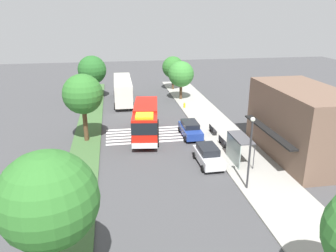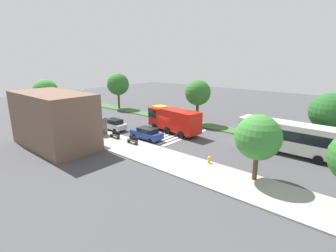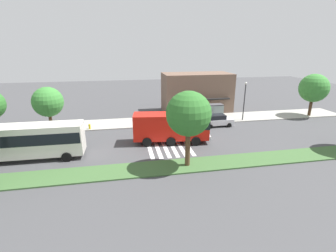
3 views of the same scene
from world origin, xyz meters
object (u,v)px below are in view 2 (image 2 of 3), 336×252
(street_lamp, at_px, (84,105))
(sidewalk_tree_east, at_px, (46,92))
(median_tree_far_west, at_px, (329,112))
(median_tree_center, at_px, (118,84))
(median_tree_west, at_px, (198,93))
(fire_truck, at_px, (172,119))
(bench_west_of_shelter, at_px, (133,140))
(sidewalk_tree_west, at_px, (258,138))
(bench_near_shelter, at_px, (115,135))
(parked_car_west, at_px, (147,133))
(bus_stop_shelter, at_px, (98,121))
(parked_car_mid, at_px, (114,124))
(fire_hydrant, at_px, (209,160))
(transit_bus, at_px, (286,135))

(street_lamp, bearing_deg, sidewalk_tree_east, 1.86)
(median_tree_far_west, height_order, median_tree_center, median_tree_center)
(median_tree_west, bearing_deg, fire_truck, 90.25)
(bench_west_of_shelter, bearing_deg, median_tree_west, -90.86)
(sidewalk_tree_west, xyz_separation_m, median_tree_center, (36.49, -13.74, 1.28))
(fire_truck, relative_size, street_lamp, 1.58)
(bench_west_of_shelter, bearing_deg, bench_near_shelter, 0.00)
(parked_car_west, xyz_separation_m, bus_stop_shelter, (7.46, 2.66, 1.01))
(street_lamp, distance_m, median_tree_center, 15.71)
(fire_truck, xyz_separation_m, parked_car_west, (0.39, 5.01, -1.18))
(sidewalk_tree_east, bearing_deg, parked_car_west, -174.88)
(sidewalk_tree_east, bearing_deg, sidewalk_tree_west, 180.00)
(bench_west_of_shelter, distance_m, median_tree_west, 14.96)
(bench_west_of_shelter, xyz_separation_m, sidewalk_tree_east, (24.71, -0.46, 4.16))
(fire_truck, relative_size, sidewalk_tree_west, 1.57)
(bus_stop_shelter, distance_m, median_tree_far_west, 30.26)
(median_tree_center, bearing_deg, fire_truck, 162.55)
(street_lamp, relative_size, sidewalk_tree_west, 0.99)
(parked_car_west, relative_size, median_tree_center, 0.62)
(bench_west_of_shelter, height_order, median_tree_center, median_tree_center)
(parked_car_mid, height_order, street_lamp, street_lamp)
(median_tree_center, bearing_deg, parked_car_mid, 138.62)
(fire_hydrant, bearing_deg, bench_near_shelter, 3.81)
(fire_truck, bearing_deg, street_lamp, 35.91)
(fire_truck, xyz_separation_m, sidewalk_tree_west, (-15.72, 7.21, 2.06))
(parked_car_west, height_order, sidewalk_tree_west, sidewalk_tree_west)
(transit_bus, height_order, fire_hydrant, transit_bus)
(sidewalk_tree_east, distance_m, fire_hydrant, 35.81)
(bus_stop_shelter, distance_m, street_lamp, 5.20)
(parked_car_mid, relative_size, sidewalk_tree_west, 0.74)
(parked_car_mid, xyz_separation_m, bench_west_of_shelter, (-7.43, 2.66, -0.31))
(bench_west_of_shelter, distance_m, median_tree_center, 25.42)
(sidewalk_tree_east, bearing_deg, median_tree_far_west, -162.53)
(parked_car_mid, relative_size, bus_stop_shelter, 1.27)
(transit_bus, bearing_deg, bus_stop_shelter, -157.11)
(parked_car_mid, xyz_separation_m, median_tree_west, (-7.64, -11.54, 4.39))
(fire_truck, height_order, street_lamp, street_lamp)
(bus_stop_shelter, relative_size, bench_near_shelter, 2.19)
(fire_hydrant, bearing_deg, parked_car_mid, -5.32)
(parked_car_west, xyz_separation_m, median_tree_far_west, (-19.12, -11.54, 3.76))
(transit_bus, xyz_separation_m, bus_stop_shelter, (23.38, 9.61, -0.29))
(fire_truck, height_order, transit_bus, transit_bus)
(fire_truck, bearing_deg, sidewalk_tree_east, 23.75)
(transit_bus, xyz_separation_m, bench_near_shelter, (19.38, 9.61, -1.58))
(street_lamp, bearing_deg, median_tree_center, -58.70)
(median_tree_center, bearing_deg, bench_west_of_shelter, 145.32)
(sidewalk_tree_west, bearing_deg, fire_hydrant, -5.59)
(parked_car_mid, distance_m, transit_bus, 24.25)
(bus_stop_shelter, bearing_deg, fire_truck, -135.68)
(median_tree_far_west, bearing_deg, transit_bus, 55.15)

